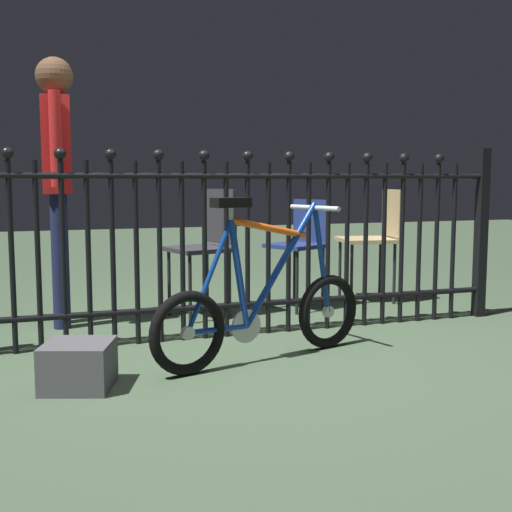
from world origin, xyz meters
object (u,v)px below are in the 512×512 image
object	(u,v)px
chair_navy	(302,240)
chair_tan	(377,232)
person_visitor	(57,166)
display_crate	(78,365)
bicycle	(263,308)
chair_charcoal	(209,239)

from	to	relation	value
chair_navy	chair_tan	world-z (taller)	chair_tan
person_visitor	display_crate	xyz separation A→B (m)	(-0.00, -1.41, -0.95)
bicycle	person_visitor	distance (m)	1.76
chair_charcoal	person_visitor	world-z (taller)	person_visitor
chair_charcoal	chair_tan	distance (m)	1.44
person_visitor	display_crate	bearing A→B (deg)	-90.12
chair_tan	display_crate	bearing A→B (deg)	-147.79
chair_tan	display_crate	world-z (taller)	chair_tan
bicycle	chair_charcoal	xyz separation A→B (m)	(0.04, 1.23, 0.27)
chair_tan	bicycle	bearing A→B (deg)	-136.89
bicycle	chair_charcoal	bearing A→B (deg)	88.24
display_crate	bicycle	bearing A→B (deg)	9.52
display_crate	chair_navy	bearing A→B (deg)	39.55
chair_navy	display_crate	distance (m)	2.31
bicycle	chair_charcoal	world-z (taller)	chair_charcoal
chair_tan	chair_navy	bearing A→B (deg)	-172.36
chair_charcoal	display_crate	world-z (taller)	chair_charcoal
bicycle	chair_tan	world-z (taller)	chair_tan
chair_charcoal	chair_navy	bearing A→B (deg)	4.12
bicycle	chair_charcoal	size ratio (longest dim) A/B	1.46
chair_charcoal	chair_navy	world-z (taller)	chair_charcoal
chair_charcoal	chair_tan	xyz separation A→B (m)	(1.43, 0.15, -0.00)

